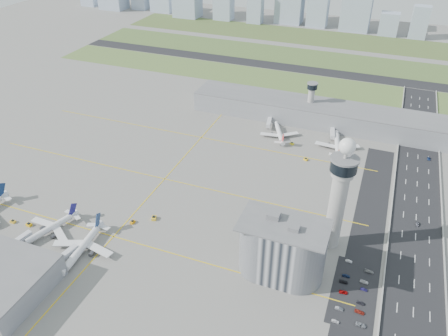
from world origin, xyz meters
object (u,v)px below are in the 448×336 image
(car_lot_7, at_px, (360,312))
(car_lot_8, at_px, (361,303))
(control_tower, at_px, (339,191))
(car_lot_2, at_px, (343,292))
(airplane_far_b, at_px, (338,141))
(car_lot_5, at_px, (349,261))
(car_lot_6, at_px, (361,325))
(jet_bridge_far_1, at_px, (332,131))
(car_lot_0, at_px, (335,321))
(airplane_near_c, at_px, (81,244))
(tug_5, at_px, (306,159))
(car_lot_10, at_px, (364,282))
(car_lot_1, at_px, (339,309))
(car_hw_1, at_px, (417,224))
(airplane_far_a, at_px, (280,130))
(tug_4, at_px, (292,143))
(secondary_tower, at_px, (311,98))
(car_lot_4, at_px, (346,276))
(car_lot_11, at_px, (369,271))
(tug_0, at_px, (13,221))
(tug_3, at_px, (154,218))
(car_lot_3, at_px, (344,282))
(admin_building, at_px, (282,249))
(car_hw_2, at_px, (429,159))
(tug_2, at_px, (133,222))
(tug_1, at_px, (29,224))
(jet_bridge_far_0, at_px, (270,120))
(jet_bridge_near_2, at_px, (56,265))
(car_lot_9, at_px, (364,289))
(airplane_near_b, at_px, (48,226))

(car_lot_7, distance_m, car_lot_8, 5.39)
(control_tower, height_order, car_lot_2, control_tower)
(airplane_far_b, distance_m, car_lot_5, 117.52)
(car_lot_6, distance_m, car_lot_8, 12.39)
(control_tower, distance_m, jet_bridge_far_1, 129.66)
(car_lot_7, bearing_deg, car_lot_0, 139.55)
(airplane_near_c, xyz_separation_m, tug_5, (89.62, 132.68, -4.87))
(car_lot_6, bearing_deg, car_lot_10, 5.67)
(car_lot_1, relative_size, car_hw_1, 0.99)
(airplane_far_a, height_order, tug_4, airplane_far_a)
(secondary_tower, xyz_separation_m, car_lot_4, (53.46, -163.33, -18.16))
(control_tower, relative_size, car_lot_6, 13.85)
(car_lot_4, bearing_deg, airplane_far_b, 10.18)
(car_lot_5, distance_m, car_lot_11, 11.08)
(car_lot_2, bearing_deg, airplane_near_c, 93.29)
(tug_0, xyz_separation_m, tug_3, (73.80, 31.92, 0.19))
(car_lot_3, bearing_deg, car_lot_4, -11.07)
(car_lot_2, distance_m, car_lot_7, 12.32)
(car_lot_11, bearing_deg, car_lot_4, 127.44)
(car_lot_6, bearing_deg, tug_0, 92.81)
(tug_0, bearing_deg, admin_building, -82.22)
(car_lot_3, bearing_deg, car_hw_2, -19.35)
(car_lot_4, bearing_deg, jet_bridge_far_1, 11.40)
(airplane_near_c, relative_size, car_lot_1, 10.72)
(airplane_far_b, height_order, tug_2, airplane_far_b)
(car_lot_10, xyz_separation_m, car_lot_11, (1.58, 7.80, 0.07))
(tug_5, xyz_separation_m, car_lot_4, (42.04, -99.94, -0.16))
(tug_2, xyz_separation_m, car_lot_11, (129.95, 9.91, -0.20))
(control_tower, distance_m, car_lot_1, 55.96)
(airplane_far_a, xyz_separation_m, car_lot_4, (68.59, -127.14, -4.26))
(tug_1, height_order, tug_3, tug_3)
(tug_0, height_order, tug_4, tug_0)
(car_lot_8, bearing_deg, tug_1, 99.44)
(secondary_tower, distance_m, car_lot_6, 201.25)
(secondary_tower, relative_size, car_lot_2, 7.89)
(jet_bridge_far_0, distance_m, car_lot_3, 170.19)
(tug_4, height_order, car_lot_5, tug_4)
(car_lot_7, bearing_deg, jet_bridge_near_2, 106.72)
(car_lot_2, bearing_deg, car_hw_1, -32.07)
(tug_3, height_order, tug_5, tug_3)
(admin_building, distance_m, tug_3, 80.82)
(car_lot_2, xyz_separation_m, car_hw_2, (38.30, 143.26, 0.01))
(jet_bridge_near_2, height_order, tug_0, jet_bridge_near_2)
(tug_4, distance_m, car_lot_3, 134.65)
(secondary_tower, relative_size, car_lot_10, 7.80)
(car_lot_1, distance_m, car_lot_9, 18.17)
(tug_4, bearing_deg, tug_5, -100.64)
(tug_1, bearing_deg, car_lot_10, 103.11)
(control_tower, relative_size, secondary_tower, 2.02)
(airplane_near_b, relative_size, car_lot_9, 11.01)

